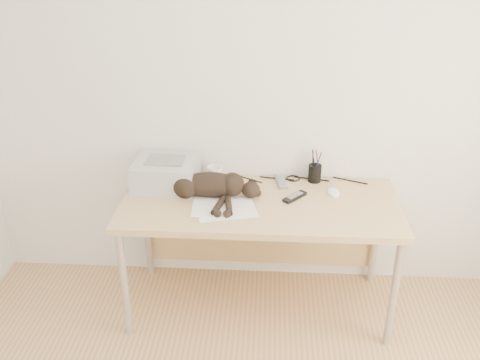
# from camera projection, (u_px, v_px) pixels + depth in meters

# --- Properties ---
(wall_back) EXTENTS (3.50, 0.00, 3.50)m
(wall_back) POSITION_uv_depth(u_px,v_px,m) (263.00, 89.00, 3.14)
(wall_back) COLOR silver
(wall_back) RESTS_ON floor
(desk) EXTENTS (1.60, 0.70, 0.74)m
(desk) POSITION_uv_depth(u_px,v_px,m) (260.00, 215.00, 3.20)
(desk) COLOR tan
(desk) RESTS_ON floor
(printer) EXTENTS (0.39, 0.33, 0.18)m
(printer) POSITION_uv_depth(u_px,v_px,m) (166.00, 173.00, 3.21)
(printer) COLOR #B0AFB5
(printer) RESTS_ON desk
(papers) EXTENTS (0.38, 0.30, 0.01)m
(papers) POSITION_uv_depth(u_px,v_px,m) (224.00, 208.00, 2.99)
(papers) COLOR white
(papers) RESTS_ON desk
(cat) EXTENTS (0.69, 0.31, 0.16)m
(cat) POSITION_uv_depth(u_px,v_px,m) (207.00, 186.00, 3.09)
(cat) COLOR black
(cat) RESTS_ON desk
(mug) EXTENTS (0.13, 0.13, 0.09)m
(mug) POSITION_uv_depth(u_px,v_px,m) (215.00, 174.00, 3.30)
(mug) COLOR white
(mug) RESTS_ON desk
(pen_cup) EXTENTS (0.08, 0.08, 0.20)m
(pen_cup) POSITION_uv_depth(u_px,v_px,m) (315.00, 173.00, 3.28)
(pen_cup) COLOR black
(pen_cup) RESTS_ON desk
(remote_grey) EXTENTS (0.08, 0.19, 0.02)m
(remote_grey) POSITION_uv_depth(u_px,v_px,m) (281.00, 182.00, 3.28)
(remote_grey) COLOR slate
(remote_grey) RESTS_ON desk
(remote_black) EXTENTS (0.15, 0.16, 0.02)m
(remote_black) POSITION_uv_depth(u_px,v_px,m) (295.00, 197.00, 3.10)
(remote_black) COLOR black
(remote_black) RESTS_ON desk
(mouse) EXTENTS (0.09, 0.13, 0.04)m
(mouse) POSITION_uv_depth(u_px,v_px,m) (333.00, 190.00, 3.15)
(mouse) COLOR white
(mouse) RESTS_ON desk
(cable_tangle) EXTENTS (1.36, 0.09, 0.01)m
(cable_tangle) POSITION_uv_depth(u_px,v_px,m) (261.00, 178.00, 3.34)
(cable_tangle) COLOR black
(cable_tangle) RESTS_ON desk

